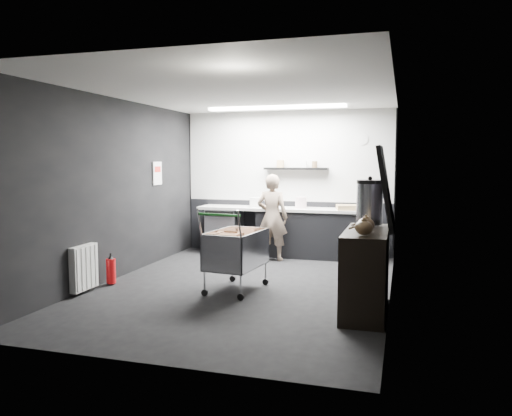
% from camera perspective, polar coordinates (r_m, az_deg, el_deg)
% --- Properties ---
extents(floor, '(5.50, 5.50, 0.00)m').
position_cam_1_polar(floor, '(7.10, -1.54, -9.03)').
color(floor, black).
rests_on(floor, ground).
extents(ceiling, '(5.50, 5.50, 0.00)m').
position_cam_1_polar(ceiling, '(6.93, -1.60, 13.12)').
color(ceiling, silver).
rests_on(ceiling, wall_back).
extents(wall_back, '(5.50, 0.00, 5.50)m').
position_cam_1_polar(wall_back, '(9.53, 3.56, 2.91)').
color(wall_back, black).
rests_on(wall_back, floor).
extents(wall_front, '(5.50, 0.00, 5.50)m').
position_cam_1_polar(wall_front, '(4.36, -12.82, -0.33)').
color(wall_front, black).
rests_on(wall_front, floor).
extents(wall_left, '(0.00, 5.50, 5.50)m').
position_cam_1_polar(wall_left, '(7.74, -15.80, 2.10)').
color(wall_left, black).
rests_on(wall_left, floor).
extents(wall_right, '(0.00, 5.50, 5.50)m').
position_cam_1_polar(wall_right, '(6.55, 15.33, 1.53)').
color(wall_right, black).
rests_on(wall_right, floor).
extents(kitchen_wall_panel, '(3.95, 0.02, 1.70)m').
position_cam_1_polar(kitchen_wall_panel, '(9.50, 3.55, 5.92)').
color(kitchen_wall_panel, silver).
rests_on(kitchen_wall_panel, wall_back).
extents(dado_panel, '(3.95, 0.02, 1.00)m').
position_cam_1_polar(dado_panel, '(9.59, 3.51, -2.17)').
color(dado_panel, black).
rests_on(dado_panel, wall_back).
extents(floating_shelf, '(1.20, 0.22, 0.04)m').
position_cam_1_polar(floating_shelf, '(9.35, 4.59, 4.51)').
color(floating_shelf, black).
rests_on(floating_shelf, wall_back).
extents(wall_clock, '(0.20, 0.03, 0.20)m').
position_cam_1_polar(wall_clock, '(9.29, 12.08, 7.67)').
color(wall_clock, silver).
rests_on(wall_clock, wall_back).
extents(poster, '(0.02, 0.30, 0.40)m').
position_cam_1_polar(poster, '(8.85, -11.23, 3.91)').
color(poster, white).
rests_on(poster, wall_left).
extents(poster_red_band, '(0.02, 0.22, 0.10)m').
position_cam_1_polar(poster_red_band, '(8.84, -11.21, 4.36)').
color(poster_red_band, red).
rests_on(poster_red_band, poster).
extents(radiator, '(0.10, 0.50, 0.60)m').
position_cam_1_polar(radiator, '(7.09, -19.07, -6.44)').
color(radiator, silver).
rests_on(radiator, wall_left).
extents(ceiling_strip, '(2.40, 0.20, 0.04)m').
position_cam_1_polar(ceiling_strip, '(8.69, 2.26, 11.38)').
color(ceiling_strip, white).
rests_on(ceiling_strip, ceiling).
extents(prep_counter, '(3.20, 0.61, 0.90)m').
position_cam_1_polar(prep_counter, '(9.27, 3.89, -2.71)').
color(prep_counter, black).
rests_on(prep_counter, floor).
extents(person, '(0.57, 0.38, 1.54)m').
position_cam_1_polar(person, '(8.84, 1.86, -1.07)').
color(person, '#C5B39C').
rests_on(person, floor).
extents(shopping_cart, '(0.71, 1.06, 1.11)m').
position_cam_1_polar(shopping_cart, '(6.82, -2.31, -5.06)').
color(shopping_cart, silver).
rests_on(shopping_cart, floor).
extents(sideboard, '(0.56, 1.30, 1.95)m').
position_cam_1_polar(sideboard, '(5.99, 12.59, -5.87)').
color(sideboard, black).
rests_on(sideboard, floor).
extents(fire_extinguisher, '(0.13, 0.13, 0.44)m').
position_cam_1_polar(fire_extinguisher, '(7.48, -16.24, -6.83)').
color(fire_extinguisher, red).
rests_on(fire_extinguisher, floor).
extents(cardboard_box, '(0.50, 0.43, 0.09)m').
position_cam_1_polar(cardboard_box, '(8.99, 10.61, 0.07)').
color(cardboard_box, tan).
rests_on(cardboard_box, prep_counter).
extents(pink_tub, '(0.21, 0.21, 0.21)m').
position_cam_1_polar(pink_tub, '(9.16, 5.15, 0.62)').
color(pink_tub, '#F5D4D8').
rests_on(pink_tub, prep_counter).
extents(white_container, '(0.25, 0.22, 0.18)m').
position_cam_1_polar(white_container, '(9.32, -0.06, 0.66)').
color(white_container, silver).
rests_on(white_container, prep_counter).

